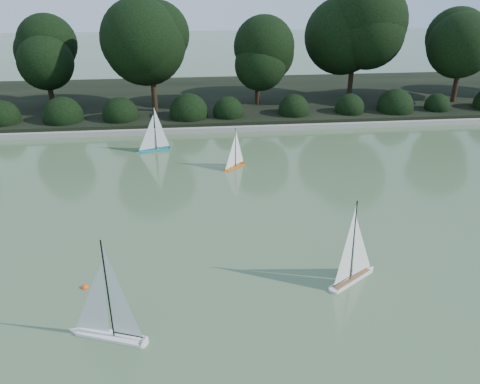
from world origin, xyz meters
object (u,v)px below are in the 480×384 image
(sailboat_white_a, at_px, (103,321))
(sailboat_orange, at_px, (233,162))
(sailboat_white_b, at_px, (356,266))
(race_buoy, at_px, (85,288))
(sailboat_teal, at_px, (152,144))

(sailboat_white_a, relative_size, sailboat_orange, 1.47)
(sailboat_white_b, height_order, race_buoy, sailboat_white_b)
(sailboat_white_b, bearing_deg, sailboat_white_a, -166.34)
(sailboat_white_a, bearing_deg, sailboat_orange, 68.38)
(sailboat_teal, bearing_deg, race_buoy, -96.29)
(sailboat_white_a, distance_m, sailboat_white_b, 4.46)
(sailboat_teal, bearing_deg, sailboat_orange, -35.02)
(sailboat_white_a, height_order, sailboat_white_b, sailboat_white_a)
(sailboat_white_a, bearing_deg, sailboat_white_b, 13.66)
(sailboat_white_b, relative_size, sailboat_teal, 1.11)
(sailboat_white_b, bearing_deg, race_buoy, 177.16)
(sailboat_white_b, relative_size, sailboat_orange, 1.37)
(sailboat_white_b, distance_m, sailboat_orange, 5.79)
(sailboat_white_a, height_order, sailboat_orange, sailboat_white_a)
(sailboat_white_a, xyz_separation_m, race_buoy, (-0.55, 1.29, -0.29))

